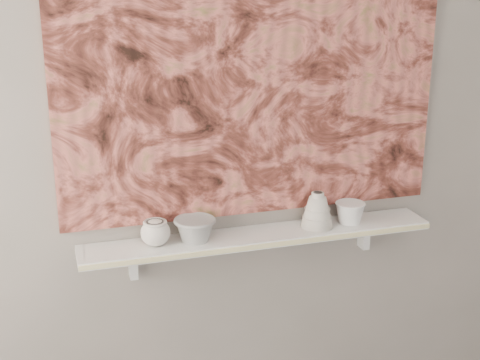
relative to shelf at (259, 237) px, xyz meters
name	(u,v)px	position (x,y,z in m)	size (l,w,h in m)	color
wall_back	(253,123)	(0.00, 0.09, 0.44)	(3.60, 3.60, 0.00)	gray
shelf	(259,237)	(0.00, 0.00, 0.00)	(1.40, 0.18, 0.03)	white
shelf_stripe	(267,246)	(0.00, -0.09, 0.00)	(1.40, 0.01, 0.02)	beige
bracket_left	(133,263)	(-0.49, 0.06, -0.07)	(0.03, 0.06, 0.12)	white
bracket_right	(364,234)	(0.49, 0.06, -0.07)	(0.03, 0.06, 0.12)	white
painting	(254,74)	(0.00, 0.08, 0.62)	(1.50, 0.03, 1.10)	brown
house_motif	(360,145)	(0.45, 0.07, 0.32)	(0.09, 0.00, 0.08)	black
bowl_grey	(195,229)	(-0.26, 0.00, 0.06)	(0.16, 0.16, 0.09)	gray
cup_cream	(155,233)	(-0.41, 0.00, 0.07)	(0.11, 0.11, 0.10)	beige
bell_vessel	(317,209)	(0.24, 0.00, 0.09)	(0.13, 0.13, 0.14)	beige
bowl_white	(350,212)	(0.39, 0.00, 0.06)	(0.12, 0.12, 0.09)	white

